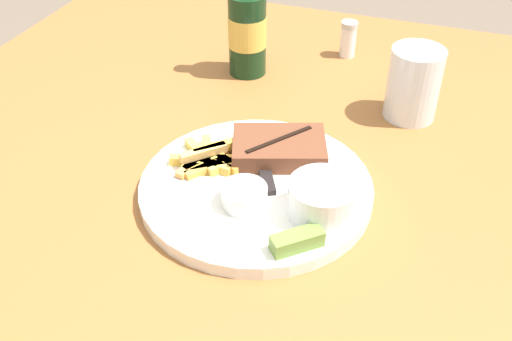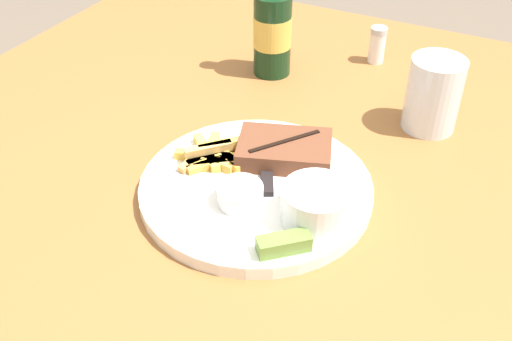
{
  "view_description": "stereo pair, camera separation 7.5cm",
  "coord_description": "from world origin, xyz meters",
  "px_view_note": "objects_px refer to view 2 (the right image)",
  "views": [
    {
      "loc": [
        0.2,
        -0.57,
        1.26
      ],
      "look_at": [
        0.0,
        0.0,
        0.8
      ],
      "focal_mm": 42.0,
      "sensor_mm": 36.0,
      "label": 1
    },
    {
      "loc": [
        0.27,
        -0.54,
        1.26
      ],
      "look_at": [
        0.0,
        0.0,
        0.8
      ],
      "focal_mm": 42.0,
      "sensor_mm": 36.0,
      "label": 2
    }
  ],
  "objects_px": {
    "steak_portion": "(284,150)",
    "beer_bottle": "(272,29)",
    "coleslaw_cup": "(316,202)",
    "dipping_sauce_cup": "(239,193)",
    "knife_utensil": "(266,164)",
    "fork_utensil": "(196,176)",
    "salt_shaker": "(377,45)",
    "dinner_plate": "(256,188)",
    "pickle_spear": "(284,244)",
    "drinking_glass": "(433,94)"
  },
  "relations": [
    {
      "from": "steak_portion",
      "to": "beer_bottle",
      "type": "height_order",
      "value": "beer_bottle"
    },
    {
      "from": "coleslaw_cup",
      "to": "dipping_sauce_cup",
      "type": "relative_size",
      "value": 1.46
    },
    {
      "from": "steak_portion",
      "to": "knife_utensil",
      "type": "relative_size",
      "value": 0.94
    },
    {
      "from": "knife_utensil",
      "to": "dipping_sauce_cup",
      "type": "bearing_deg",
      "value": 154.28
    },
    {
      "from": "fork_utensil",
      "to": "knife_utensil",
      "type": "height_order",
      "value": "knife_utensil"
    },
    {
      "from": "dipping_sauce_cup",
      "to": "salt_shaker",
      "type": "distance_m",
      "value": 0.47
    },
    {
      "from": "dinner_plate",
      "to": "steak_portion",
      "type": "distance_m",
      "value": 0.07
    },
    {
      "from": "dinner_plate",
      "to": "salt_shaker",
      "type": "distance_m",
      "value": 0.43
    },
    {
      "from": "dipping_sauce_cup",
      "to": "pickle_spear",
      "type": "bearing_deg",
      "value": -31.42
    },
    {
      "from": "beer_bottle",
      "to": "drinking_glass",
      "type": "bearing_deg",
      "value": -9.9
    },
    {
      "from": "drinking_glass",
      "to": "salt_shaker",
      "type": "relative_size",
      "value": 1.7
    },
    {
      "from": "salt_shaker",
      "to": "coleslaw_cup",
      "type": "bearing_deg",
      "value": -81.34
    },
    {
      "from": "steak_portion",
      "to": "knife_utensil",
      "type": "bearing_deg",
      "value": -117.72
    },
    {
      "from": "salt_shaker",
      "to": "dipping_sauce_cup",
      "type": "bearing_deg",
      "value": -93.23
    },
    {
      "from": "dinner_plate",
      "to": "fork_utensil",
      "type": "xyz_separation_m",
      "value": [
        -0.08,
        -0.02,
        0.01
      ]
    },
    {
      "from": "steak_portion",
      "to": "salt_shaker",
      "type": "bearing_deg",
      "value": 87.72
    },
    {
      "from": "drinking_glass",
      "to": "salt_shaker",
      "type": "height_order",
      "value": "drinking_glass"
    },
    {
      "from": "dinner_plate",
      "to": "coleslaw_cup",
      "type": "distance_m",
      "value": 0.1
    },
    {
      "from": "dinner_plate",
      "to": "drinking_glass",
      "type": "height_order",
      "value": "drinking_glass"
    },
    {
      "from": "dipping_sauce_cup",
      "to": "knife_utensil",
      "type": "bearing_deg",
      "value": 91.33
    },
    {
      "from": "coleslaw_cup",
      "to": "pickle_spear",
      "type": "relative_size",
      "value": 1.39
    },
    {
      "from": "coleslaw_cup",
      "to": "beer_bottle",
      "type": "bearing_deg",
      "value": 122.85
    },
    {
      "from": "fork_utensil",
      "to": "salt_shaker",
      "type": "bearing_deg",
      "value": 60.23
    },
    {
      "from": "pickle_spear",
      "to": "salt_shaker",
      "type": "xyz_separation_m",
      "value": [
        -0.06,
        0.52,
        0.0
      ]
    },
    {
      "from": "dipping_sauce_cup",
      "to": "pickle_spear",
      "type": "relative_size",
      "value": 0.95
    },
    {
      "from": "dinner_plate",
      "to": "pickle_spear",
      "type": "xyz_separation_m",
      "value": [
        0.08,
        -0.09,
        0.02
      ]
    },
    {
      "from": "beer_bottle",
      "to": "steak_portion",
      "type": "bearing_deg",
      "value": -61.08
    },
    {
      "from": "steak_portion",
      "to": "dinner_plate",
      "type": "bearing_deg",
      "value": -98.48
    },
    {
      "from": "coleslaw_cup",
      "to": "beer_bottle",
      "type": "relative_size",
      "value": 0.37
    },
    {
      "from": "steak_portion",
      "to": "dipping_sauce_cup",
      "type": "bearing_deg",
      "value": -96.36
    },
    {
      "from": "beer_bottle",
      "to": "coleslaw_cup",
      "type": "bearing_deg",
      "value": -57.15
    },
    {
      "from": "drinking_glass",
      "to": "fork_utensil",
      "type": "bearing_deg",
      "value": -129.67
    },
    {
      "from": "fork_utensil",
      "to": "knife_utensil",
      "type": "xyz_separation_m",
      "value": [
        0.07,
        0.06,
        0.0
      ]
    },
    {
      "from": "coleslaw_cup",
      "to": "pickle_spear",
      "type": "height_order",
      "value": "coleslaw_cup"
    },
    {
      "from": "dinner_plate",
      "to": "fork_utensil",
      "type": "bearing_deg",
      "value": -162.7
    },
    {
      "from": "steak_portion",
      "to": "drinking_glass",
      "type": "height_order",
      "value": "drinking_glass"
    },
    {
      "from": "coleslaw_cup",
      "to": "beer_bottle",
      "type": "height_order",
      "value": "beer_bottle"
    },
    {
      "from": "steak_portion",
      "to": "beer_bottle",
      "type": "distance_m",
      "value": 0.28
    },
    {
      "from": "coleslaw_cup",
      "to": "drinking_glass",
      "type": "distance_m",
      "value": 0.3
    },
    {
      "from": "fork_utensil",
      "to": "knife_utensil",
      "type": "distance_m",
      "value": 0.09
    },
    {
      "from": "steak_portion",
      "to": "coleslaw_cup",
      "type": "distance_m",
      "value": 0.13
    },
    {
      "from": "beer_bottle",
      "to": "drinking_glass",
      "type": "relative_size",
      "value": 2.01
    },
    {
      "from": "knife_utensil",
      "to": "salt_shaker",
      "type": "bearing_deg",
      "value": -31.23
    },
    {
      "from": "drinking_glass",
      "to": "salt_shaker",
      "type": "xyz_separation_m",
      "value": [
        -0.13,
        0.17,
        -0.02
      ]
    },
    {
      "from": "coleslaw_cup",
      "to": "salt_shaker",
      "type": "height_order",
      "value": "salt_shaker"
    },
    {
      "from": "steak_portion",
      "to": "pickle_spear",
      "type": "height_order",
      "value": "steak_portion"
    },
    {
      "from": "knife_utensil",
      "to": "beer_bottle",
      "type": "xyz_separation_m",
      "value": [
        -0.12,
        0.27,
        0.06
      ]
    },
    {
      "from": "pickle_spear",
      "to": "drinking_glass",
      "type": "distance_m",
      "value": 0.36
    },
    {
      "from": "pickle_spear",
      "to": "fork_utensil",
      "type": "relative_size",
      "value": 0.46
    },
    {
      "from": "coleslaw_cup",
      "to": "beer_bottle",
      "type": "xyz_separation_m",
      "value": [
        -0.22,
        0.34,
        0.04
      ]
    }
  ]
}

